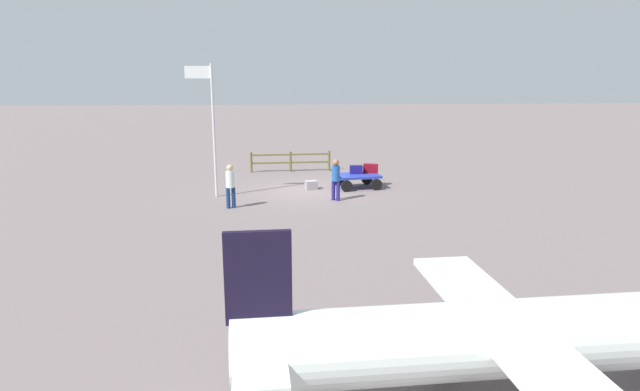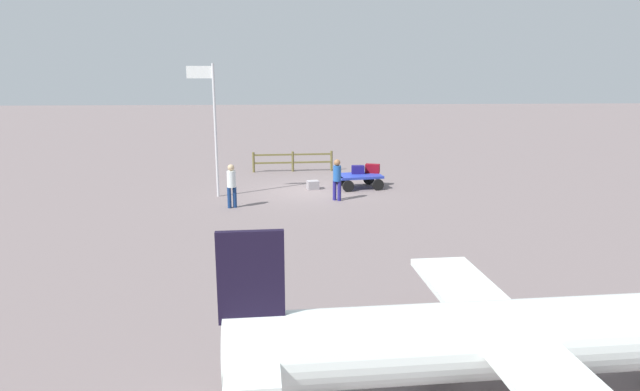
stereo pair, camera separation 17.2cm
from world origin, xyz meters
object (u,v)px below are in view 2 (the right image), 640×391
at_px(suitcase_olive, 358,170).
at_px(worker_lead, 337,177).
at_px(airplane_near, 521,337).
at_px(luggage_cart, 358,178).
at_px(flagpole, 212,120).
at_px(suitcase_grey, 313,185).
at_px(suitcase_tan, 372,168).
at_px(worker_trailing, 231,183).

xyz_separation_m(suitcase_olive, worker_lead, (1.11, 2.41, 0.16)).
bearing_deg(airplane_near, worker_lead, -83.24).
xyz_separation_m(luggage_cart, flagpole, (5.82, 1.21, 2.57)).
distance_m(luggage_cart, suitcase_grey, 1.95).
height_order(suitcase_tan, worker_trailing, worker_trailing).
relative_size(worker_lead, flagpole, 0.31).
relative_size(suitcase_grey, worker_trailing, 0.34).
xyz_separation_m(worker_lead, worker_trailing, (3.88, 0.90, 0.00)).
xyz_separation_m(suitcase_olive, airplane_near, (-0.42, 15.28, 0.27)).
bearing_deg(worker_lead, luggage_cart, -116.91).
bearing_deg(suitcase_grey, suitcase_olive, -169.92).
relative_size(suitcase_grey, worker_lead, 0.34).
distance_m(worker_trailing, airplane_near, 13.13).
bearing_deg(flagpole, suitcase_olive, -166.10).
relative_size(suitcase_tan, airplane_near, 0.07).
bearing_deg(suitcase_olive, worker_lead, 65.26).
bearing_deg(suitcase_tan, worker_trailing, 31.70).
bearing_deg(suitcase_olive, worker_trailing, 33.57).
xyz_separation_m(suitcase_olive, flagpole, (5.82, 1.44, 2.25)).
distance_m(luggage_cart, suitcase_olive, 0.39).
height_order(suitcase_grey, flagpole, flagpole).
distance_m(luggage_cart, flagpole, 6.47).
distance_m(luggage_cart, worker_trailing, 5.87).
xyz_separation_m(worker_trailing, airplane_near, (-5.40, 11.97, 0.11)).
distance_m(suitcase_tan, flagpole, 7.04).
height_order(suitcase_grey, airplane_near, airplane_near).
bearing_deg(airplane_near, suitcase_grey, -81.06).
height_order(suitcase_olive, suitcase_grey, suitcase_olive).
bearing_deg(worker_trailing, airplane_near, 114.29).
height_order(suitcase_grey, worker_trailing, worker_trailing).
xyz_separation_m(airplane_near, flagpole, (6.24, -13.84, 1.98)).
bearing_deg(airplane_near, suitcase_olive, -88.44).
xyz_separation_m(luggage_cart, suitcase_olive, (-0.01, -0.23, 0.32)).
xyz_separation_m(luggage_cart, worker_trailing, (4.98, 3.08, 0.48)).
bearing_deg(suitcase_tan, suitcase_olive, 14.76).
bearing_deg(flagpole, suitcase_tan, -166.01).
bearing_deg(flagpole, airplane_near, 114.26).
relative_size(suitcase_grey, airplane_near, 0.06).
bearing_deg(worker_trailing, suitcase_olive, -146.43).
bearing_deg(luggage_cart, worker_lead, 63.09).
distance_m(suitcase_tan, suitcase_grey, 2.70).
distance_m(luggage_cart, suitcase_tan, 0.84).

